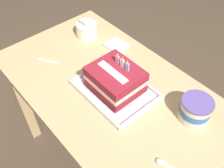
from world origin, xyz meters
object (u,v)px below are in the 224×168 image
(birthday_cake, at_px, (115,79))
(serving_spoon_by_bowls, at_px, (164,164))
(ice_cream_tub, at_px, (195,110))
(foil_tray, at_px, (115,90))
(napkin_pile, at_px, (116,45))
(serving_spoon_near_tray, at_px, (43,60))
(bowl_stack, at_px, (87,30))

(birthday_cake, distance_m, serving_spoon_by_bowls, 0.40)
(birthday_cake, bearing_deg, serving_spoon_by_bowls, -14.77)
(ice_cream_tub, bearing_deg, birthday_cake, -155.29)
(foil_tray, height_order, napkin_pile, foil_tray)
(birthday_cake, xyz_separation_m, serving_spoon_by_bowls, (0.38, -0.10, -0.07))
(serving_spoon_near_tray, xyz_separation_m, serving_spoon_by_bowls, (0.78, 0.04, 0.00))
(foil_tray, distance_m, serving_spoon_by_bowls, 0.39)
(birthday_cake, bearing_deg, bowl_stack, 159.02)
(birthday_cake, height_order, ice_cream_tub, birthday_cake)
(foil_tray, bearing_deg, napkin_pile, 137.26)
(serving_spoon_near_tray, bearing_deg, ice_cream_tub, 21.59)
(foil_tray, xyz_separation_m, napkin_pile, (-0.24, 0.22, 0.00))
(ice_cream_tub, xyz_separation_m, napkin_pile, (-0.56, 0.07, -0.04))
(birthday_cake, distance_m, serving_spoon_near_tray, 0.43)
(serving_spoon_by_bowls, xyz_separation_m, napkin_pile, (-0.62, 0.32, 0.00))
(foil_tray, relative_size, ice_cream_tub, 2.71)
(serving_spoon_by_bowls, bearing_deg, foil_tray, 165.25)
(foil_tray, height_order, ice_cream_tub, ice_cream_tub)
(ice_cream_tub, distance_m, napkin_pile, 0.56)
(ice_cream_tub, distance_m, serving_spoon_by_bowls, 0.26)
(foil_tray, relative_size, serving_spoon_near_tray, 3.18)
(napkin_pile, bearing_deg, birthday_cake, -42.72)
(bowl_stack, height_order, serving_spoon_by_bowls, bowl_stack)
(bowl_stack, bearing_deg, napkin_pile, 17.60)
(foil_tray, height_order, serving_spoon_by_bowls, foil_tray)
(foil_tray, xyz_separation_m, serving_spoon_near_tray, (-0.40, -0.14, -0.00))
(foil_tray, distance_m, napkin_pile, 0.32)
(serving_spoon_near_tray, distance_m, napkin_pile, 0.39)
(serving_spoon_near_tray, relative_size, serving_spoon_by_bowls, 0.81)
(foil_tray, distance_m, bowl_stack, 0.45)
(birthday_cake, height_order, napkin_pile, birthday_cake)
(serving_spoon_near_tray, relative_size, napkin_pile, 1.04)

